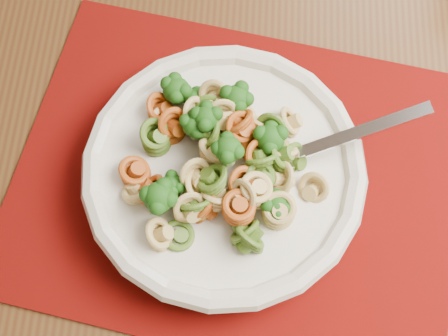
{
  "coord_description": "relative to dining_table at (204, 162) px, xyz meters",
  "views": [
    {
      "loc": [
        -0.63,
        -0.6,
        1.25
      ],
      "look_at": [
        -0.65,
        -0.39,
        0.74
      ],
      "focal_mm": 50.0,
      "sensor_mm": 36.0,
      "label": 1
    }
  ],
  "objects": [
    {
      "name": "dining_table",
      "position": [
        0.0,
        0.0,
        0.0
      ],
      "size": [
        1.6,
        1.07,
        0.7
      ],
      "rotation": [
        0.0,
        0.0,
        0.04
      ],
      "color": "#4B3015",
      "rests_on": "ground"
    },
    {
      "name": "fork",
      "position": [
        0.07,
        -0.05,
        0.13
      ],
      "size": [
        0.18,
        0.08,
        0.08
      ],
      "primitive_type": null,
      "rotation": [
        0.0,
        -0.35,
        0.32
      ],
      "color": "silver",
      "rests_on": "pasta_bowl"
    },
    {
      "name": "placemat",
      "position": [
        0.04,
        -0.05,
        0.08
      ],
      "size": [
        0.45,
        0.37,
        0.0
      ],
      "primitive_type": "cube",
      "rotation": [
        0.0,
        0.0,
        -0.14
      ],
      "color": "#650405",
      "rests_on": "dining_table"
    },
    {
      "name": "pasta_bowl",
      "position": [
        0.03,
        -0.05,
        0.11
      ],
      "size": [
        0.25,
        0.25,
        0.05
      ],
      "color": "silver",
      "rests_on": "placemat"
    },
    {
      "name": "pasta_broccoli_heap",
      "position": [
        0.03,
        -0.05,
        0.13
      ],
      "size": [
        0.21,
        0.21,
        0.06
      ],
      "primitive_type": null,
      "color": "tan",
      "rests_on": "pasta_bowl"
    }
  ]
}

